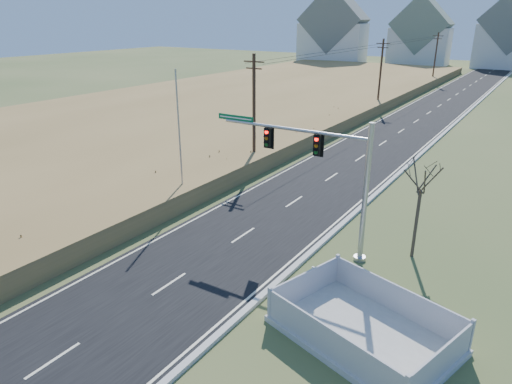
% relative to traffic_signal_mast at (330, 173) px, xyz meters
% --- Properties ---
extents(ground, '(260.00, 260.00, 0.00)m').
position_rel_traffic_signal_mast_xyz_m(ground, '(-4.64, -5.00, -4.37)').
color(ground, '#3D5026').
rests_on(ground, ground).
extents(road, '(8.00, 180.00, 0.06)m').
position_rel_traffic_signal_mast_xyz_m(road, '(-4.64, 45.00, -4.34)').
color(road, black).
rests_on(road, ground).
extents(curb, '(0.30, 180.00, 0.18)m').
position_rel_traffic_signal_mast_xyz_m(curb, '(-0.49, 45.00, -4.28)').
color(curb, '#B2AFA8').
rests_on(curb, ground).
extents(reed_marsh, '(38.00, 110.00, 1.30)m').
position_rel_traffic_signal_mast_xyz_m(reed_marsh, '(-28.64, 35.00, -3.72)').
color(reed_marsh, '#9B7A46').
rests_on(reed_marsh, ground).
extents(utility_pole_near, '(1.80, 0.26, 9.00)m').
position_rel_traffic_signal_mast_xyz_m(utility_pole_near, '(-11.14, 10.00, 0.31)').
color(utility_pole_near, '#422D1E').
rests_on(utility_pole_near, ground).
extents(utility_pole_mid, '(1.80, 0.26, 9.00)m').
position_rel_traffic_signal_mast_xyz_m(utility_pole_mid, '(-11.14, 40.00, 0.31)').
color(utility_pole_mid, '#422D1E').
rests_on(utility_pole_mid, ground).
extents(utility_pole_far, '(1.80, 0.26, 9.00)m').
position_rel_traffic_signal_mast_xyz_m(utility_pole_far, '(-11.14, 70.00, 0.31)').
color(utility_pole_far, '#422D1E').
rests_on(utility_pole_far, ground).
extents(condo_nw, '(17.69, 13.38, 19.05)m').
position_rel_traffic_signal_mast_xyz_m(condo_nw, '(-42.64, 95.00, 3.33)').
color(condo_nw, silver).
rests_on(condo_nw, ground).
extents(condo_nnw, '(14.93, 11.17, 17.03)m').
position_rel_traffic_signal_mast_xyz_m(condo_nnw, '(-22.64, 103.00, 2.57)').
color(condo_nnw, silver).
rests_on(condo_nnw, ground).
extents(traffic_signal_mast, '(8.92, 0.61, 7.10)m').
position_rel_traffic_signal_mast_xyz_m(traffic_signal_mast, '(0.00, 0.00, 0.00)').
color(traffic_signal_mast, '#9EA0A5').
rests_on(traffic_signal_mast, ground).
extents(fence_enclosure, '(7.48, 6.09, 1.49)m').
position_rel_traffic_signal_mast_xyz_m(fence_enclosure, '(4.20, -5.63, -4.08)').
color(fence_enclosure, '#B7B5AD').
rests_on(fence_enclosure, ground).
extents(open_sign, '(0.55, 0.12, 0.68)m').
position_rel_traffic_signal_mast_xyz_m(open_sign, '(0.93, -3.00, -4.01)').
color(open_sign, white).
rests_on(open_sign, ground).
extents(flagpole, '(0.39, 0.39, 8.67)m').
position_rel_traffic_signal_mast_xyz_m(flagpole, '(-10.87, 0.99, -0.91)').
color(flagpole, '#B7B5AD').
rests_on(flagpole, ground).
extents(bare_tree, '(2.08, 2.08, 5.52)m').
position_rel_traffic_signal_mast_xyz_m(bare_tree, '(3.99, 1.89, 0.08)').
color(bare_tree, '#4C3F33').
rests_on(bare_tree, ground).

